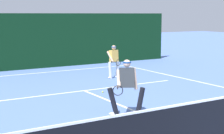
# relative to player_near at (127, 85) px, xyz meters

# --- Properties ---
(court_line_baseline_far) EXTENTS (10.32, 0.10, 0.01)m
(court_line_baseline_far) POSITION_rel_player_near_xyz_m (0.47, 8.69, -0.91)
(court_line_baseline_far) COLOR white
(court_line_baseline_far) RESTS_ON ground_plane
(court_line_service) EXTENTS (8.41, 0.10, 0.01)m
(court_line_service) POSITION_rel_player_near_xyz_m (0.47, 3.72, -0.91)
(court_line_service) COLOR white
(court_line_service) RESTS_ON ground_plane
(court_line_centre) EXTENTS (0.10, 6.40, 0.01)m
(court_line_centre) POSITION_rel_player_near_xyz_m (0.47, 0.47, -0.91)
(court_line_centre) COLOR white
(court_line_centre) RESTS_ON ground_plane
(tennis_net) EXTENTS (11.31, 0.09, 1.07)m
(tennis_net) POSITION_rel_player_near_xyz_m (0.47, -2.73, -0.40)
(tennis_net) COLOR #1E4723
(tennis_net) RESTS_ON ground_plane
(player_near) EXTENTS (1.18, 0.85, 1.66)m
(player_near) POSITION_rel_player_near_xyz_m (0.00, 0.00, 0.00)
(player_near) COLOR black
(player_near) RESTS_ON ground_plane
(player_far) EXTENTS (0.72, 0.86, 1.53)m
(player_far) POSITION_rel_player_near_xyz_m (2.93, 5.51, -0.08)
(player_far) COLOR silver
(player_far) RESTS_ON ground_plane
(tennis_ball) EXTENTS (0.07, 0.07, 0.07)m
(tennis_ball) POSITION_rel_player_near_xyz_m (0.91, 3.01, -0.88)
(tennis_ball) COLOR #D1E033
(tennis_ball) RESTS_ON ground_plane
(back_fence_windscreen) EXTENTS (18.00, 0.12, 3.00)m
(back_fence_windscreen) POSITION_rel_player_near_xyz_m (0.47, 10.22, 0.59)
(back_fence_windscreen) COLOR black
(back_fence_windscreen) RESTS_ON ground_plane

